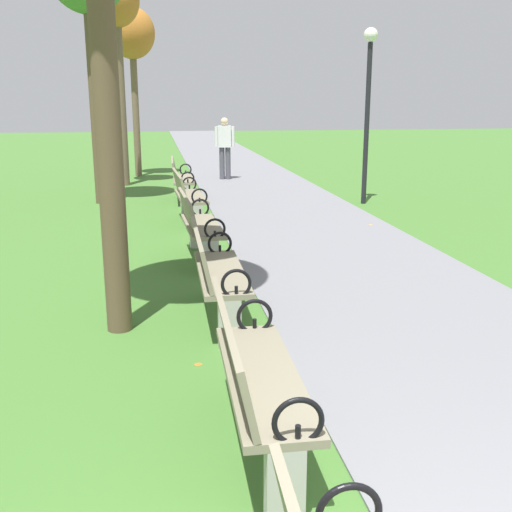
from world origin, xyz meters
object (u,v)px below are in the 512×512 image
Objects in this scene: park_bench_3 at (216,272)px; tree_4 at (132,37)px; park_bench_4 at (199,226)px; tree_3 at (116,13)px; pedestrian_walking at (225,145)px; park_bench_2 at (254,376)px; park_bench_5 at (188,196)px; lamp_post at (368,89)px; park_bench_6 at (181,179)px.

park_bench_3 is 0.36× the size of tree_4.
park_bench_4 is 0.32× the size of tree_3.
park_bench_3 and park_bench_4 have the same top height.
tree_3 reaches higher than pedestrian_walking.
park_bench_2 is at bearing -95.83° from pedestrian_walking.
park_bench_2 is 7.19m from park_bench_5.
park_bench_2 is 0.99× the size of pedestrian_walking.
park_bench_4 is (0.00, 2.28, 0.00)m from park_bench_3.
lamp_post is (3.74, 8.68, 1.82)m from park_bench_2.
lamp_post is at bearing -60.29° from pedestrian_walking.
tree_4 is at bearing 152.32° from pedestrian_walking.
tree_4 is at bearing 94.83° from park_bench_3.
tree_4 is 7.35m from lamp_post.
tree_4 is at bearing 98.17° from park_bench_5.
lamp_post reaches higher than park_bench_5.
tree_4 reaches higher than park_bench_3.
tree_3 is 1.89m from tree_4.
lamp_post is (3.74, 6.34, 1.82)m from park_bench_3.
tree_3 is (-1.30, 12.31, 3.60)m from park_bench_2.
park_bench_5 is (0.00, 4.84, 0.00)m from park_bench_3.
pedestrian_walking is 0.47× the size of lamp_post.
park_bench_3 is 4.84m from park_bench_5.
park_bench_5 is at bearing -75.78° from tree_3.
tree_4 is at bearing 130.97° from lamp_post.
park_bench_2 is 14.53m from tree_4.
park_bench_2 is at bearing -90.00° from park_bench_6.
park_bench_4 is 8.58m from tree_3.
park_bench_3 and park_bench_5 have the same top height.
park_bench_3 is at bearing -120.52° from lamp_post.
park_bench_2 is at bearing -113.29° from lamp_post.
pedestrian_walking is at bearing 82.89° from park_bench_3.
tree_4 reaches higher than pedestrian_walking.
park_bench_4 is 0.47× the size of lamp_post.
park_bench_5 is at bearing -102.96° from pedestrian_walking.
lamp_post is (3.74, 1.49, 1.82)m from park_bench_5.
park_bench_5 is at bearing -158.21° from lamp_post.
park_bench_2 is 0.99× the size of park_bench_4.
park_bench_3 is 0.99× the size of park_bench_5.
tree_4 is (-1.00, 14.13, 3.22)m from park_bench_2.
park_bench_4 is at bearing -80.42° from tree_3.
pedestrian_walking reaches higher than park_bench_6.
lamp_post is at bearing 21.79° from park_bench_5.
lamp_post is at bearing -49.03° from tree_4.
park_bench_6 is 0.99× the size of pedestrian_walking.
tree_3 is at bearing 144.23° from lamp_post.
pedestrian_walking is (2.32, -1.22, -2.78)m from tree_4.
park_bench_6 is at bearing -111.44° from pedestrian_walking.
park_bench_3 is at bearing -90.00° from park_bench_6.
park_bench_3 is 7.22m from park_bench_6.
pedestrian_walking is (1.32, 12.92, 0.44)m from park_bench_2.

